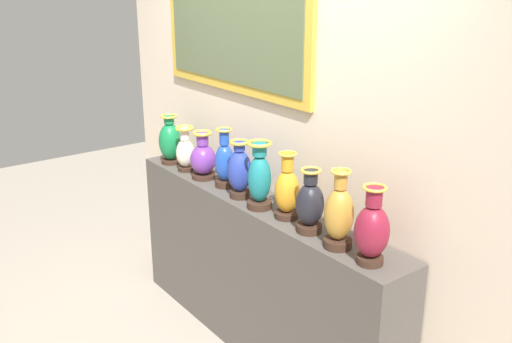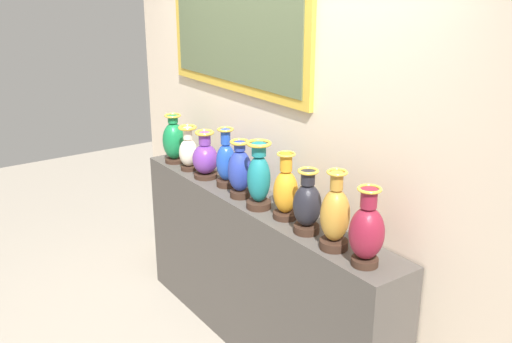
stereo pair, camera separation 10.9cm
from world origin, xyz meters
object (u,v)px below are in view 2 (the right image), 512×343
Objects in this scene: vase_sapphire at (226,162)px; vase_burgundy at (367,232)px; vase_amber at (286,191)px; vase_emerald at (174,141)px; vase_cobalt at (240,171)px; vase_ivory at (188,150)px; vase_ochre at (335,216)px; vase_violet at (205,158)px; vase_teal at (259,178)px; vase_onyx at (307,205)px.

vase_sapphire is 0.98× the size of vase_burgundy.
vase_amber is (0.62, -0.00, -0.00)m from vase_sapphire.
vase_cobalt is at bearing 0.46° from vase_emerald.
vase_emerald is at bearing -179.82° from vase_ivory.
vase_sapphire is at bearing 179.66° from vase_amber.
vase_emerald is 0.98× the size of vase_cobalt.
vase_amber is 0.93× the size of vase_ochre.
vase_teal is (0.63, -0.01, 0.05)m from vase_violet.
vase_ochre reaches higher than vase_sapphire.
vase_onyx is (0.21, -0.02, -0.00)m from vase_amber.
vase_sapphire is 0.42m from vase_teal.
vase_sapphire reaches higher than vase_onyx.
vase_teal is at bearing -1.43° from vase_cobalt.
vase_sapphire is (0.22, 0.03, 0.03)m from vase_violet.
vase_cobalt is 0.41m from vase_amber.
vase_teal is at bearing -1.26° from vase_violet.
vase_onyx is at bearing 178.99° from vase_burgundy.
vase_emerald is at bearing -177.84° from vase_violet.
vase_onyx is at bearing 0.54° from vase_cobalt.
vase_ivory is 1.48m from vase_ochre.
vase_burgundy is at bearing -1.62° from vase_sapphire.
vase_ochre is (1.28, -0.01, 0.04)m from vase_violet.
vase_ochre is 1.05× the size of vase_burgundy.
vase_violet is 0.89× the size of vase_cobalt.
vase_amber is at bearing 175.64° from vase_ochre.
vase_ochre is (0.64, 0.00, -0.01)m from vase_teal.
vase_ivory is (0.21, 0.00, -0.02)m from vase_emerald.
vase_teal is (0.42, -0.04, 0.02)m from vase_sapphire.
vase_sapphire is 0.84m from vase_onyx.
vase_violet is at bearing 179.48° from vase_ochre.
vase_violet is 1.28m from vase_ochre.
vase_teal reaches higher than vase_cobalt.
vase_cobalt is at bearing 179.90° from vase_burgundy.
vase_amber is (1.04, 0.04, 0.02)m from vase_ivory.
vase_ochre is (0.44, -0.03, 0.01)m from vase_amber.
vase_emerald is 1.05m from vase_teal.
vase_emerald is 0.86× the size of vase_ochre.
vase_teal is 0.86m from vase_burgundy.
vase_ivory is at bearing -179.86° from vase_burgundy.
vase_ivory is 0.81× the size of vase_burgundy.
vase_onyx is 0.90× the size of vase_burgundy.
vase_ochre is at bearing 0.13° from vase_ivory.
vase_ochre reaches higher than vase_amber.
vase_burgundy reaches higher than vase_cobalt.
vase_ivory is at bearing -175.81° from vase_violet.
vase_emerald and vase_onyx have the same top height.
vase_burgundy reaches higher than vase_ivory.
vase_sapphire reaches higher than vase_ivory.
vase_amber is (1.25, 0.04, -0.00)m from vase_emerald.
vase_sapphire is at bearing 178.38° from vase_burgundy.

